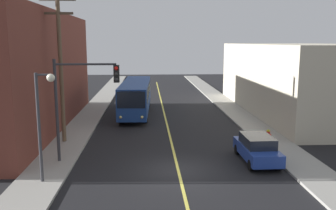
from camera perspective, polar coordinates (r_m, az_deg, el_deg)
ground_plane at (r=20.67m, az=1.62°, el=-10.22°), size 120.00×120.00×0.00m
sidewalk_left at (r=30.67m, az=-13.70°, el=-3.63°), size 2.50×90.00×0.15m
sidewalk_right at (r=31.46m, az=13.30°, el=-3.27°), size 2.50×90.00×0.15m
lane_stripe_center at (r=35.10m, az=-0.49°, el=-1.75°), size 0.16×60.00×0.01m
building_left_brick at (r=32.53m, az=-24.67°, el=4.83°), size 10.00×23.43×9.47m
building_right_warehouse at (r=39.45m, az=20.97°, el=3.93°), size 12.00×23.99×6.88m
city_bus at (r=36.12m, az=-5.07°, el=1.46°), size 2.99×12.23×3.20m
parked_car_blue at (r=22.42m, az=13.83°, el=-6.62°), size 1.86×4.42×1.62m
utility_pole_near at (r=26.00m, az=-16.56°, el=6.68°), size 2.40×0.28×10.34m
traffic_signal_left_corner at (r=21.47m, az=-13.26°, el=2.13°), size 3.75×0.48×6.00m
street_lamp_left at (r=18.79m, az=-19.11°, el=-0.98°), size 0.98×0.40×5.50m
fire_hydrant at (r=26.75m, az=15.46°, el=-4.57°), size 0.44×0.26×0.84m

